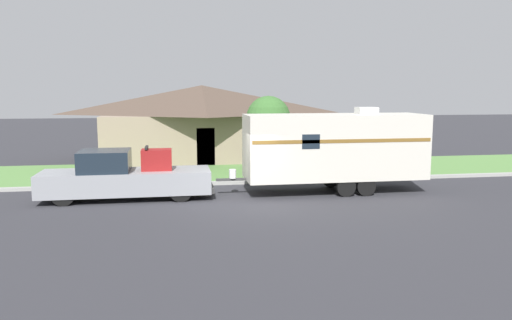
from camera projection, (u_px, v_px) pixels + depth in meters
name	position (u px, v px, depth m)	size (l,w,h in m)	color
ground_plane	(245.00, 203.00, 18.60)	(120.00, 120.00, 0.00)	#2D2D33
curb_strip	(233.00, 183.00, 22.25)	(80.00, 0.30, 0.14)	#999993
lawn_strip	(224.00, 171.00, 25.83)	(80.00, 7.00, 0.03)	#568442
house_across_street	(202.00, 121.00, 30.54)	(12.39, 7.01, 4.46)	gray
pickup_truck	(124.00, 177.00, 19.14)	(6.52, 1.95, 2.02)	black
travel_trailer	(335.00, 147.00, 20.36)	(8.54, 2.24, 3.47)	black
mailbox	(310.00, 159.00, 23.39)	(0.48, 0.20, 1.27)	brown
tree_in_yard	(268.00, 118.00, 25.00)	(2.22, 2.22, 3.89)	brown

